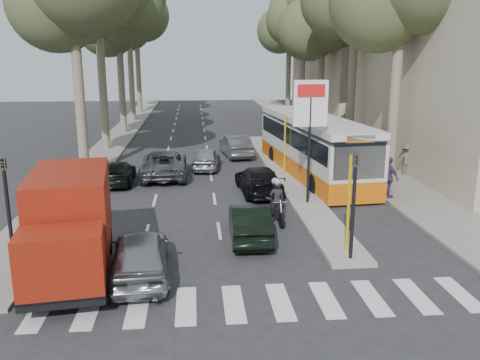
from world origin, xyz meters
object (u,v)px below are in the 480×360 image
(silver_hatchback, at_px, (140,254))
(red_truck, at_px, (70,223))
(dark_hatchback, at_px, (250,222))
(city_bus, at_px, (313,144))
(motorcycle, at_px, (276,201))

(silver_hatchback, height_order, red_truck, red_truck)
(silver_hatchback, xyz_separation_m, dark_hatchback, (3.68, 2.99, -0.08))
(silver_hatchback, height_order, city_bus, city_bus)
(silver_hatchback, bearing_deg, city_bus, -126.68)
(red_truck, bearing_deg, silver_hatchback, -18.18)
(silver_hatchback, distance_m, dark_hatchback, 4.74)
(motorcycle, bearing_deg, silver_hatchback, -139.27)
(dark_hatchback, relative_size, city_bus, 0.31)
(city_bus, xyz_separation_m, motorcycle, (-3.32, -7.84, -0.93))
(dark_hatchback, relative_size, motorcycle, 1.86)
(silver_hatchback, relative_size, city_bus, 0.34)
(silver_hatchback, bearing_deg, red_truck, -14.61)
(dark_hatchback, xyz_separation_m, motorcycle, (1.30, 2.06, 0.17))
(motorcycle, bearing_deg, city_bus, 62.42)
(dark_hatchback, relative_size, red_truck, 0.65)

